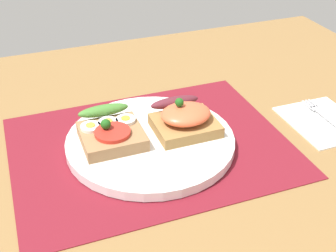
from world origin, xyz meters
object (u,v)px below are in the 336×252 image
Objects in this scene: napkin at (323,121)px; fork at (326,117)px; sandwich_egg_tomato at (110,131)px; plate at (150,142)px; sandwich_salmon at (184,118)px.

napkin is 1.06× the size of fork.
sandwich_egg_tomato is 37.13cm from napkin.
napkin is (30.66, -3.51, -0.77)cm from plate.
plate is at bearing -173.63° from sandwich_salmon.
plate is at bearing 174.23° from fork.
plate is 2.68× the size of sandwich_salmon.
plate is 2.53× the size of sandwich_egg_tomato.
fork is at bearing -7.43° from sandwich_egg_tomato.
sandwich_egg_tomato is at bearing 175.03° from sandwich_salmon.
fork is at bearing -5.77° from plate.
sandwich_egg_tomato reaches higher than plate.
fork is at bearing 22.90° from napkin.
fork is (31.44, -3.18, -0.31)cm from plate.
plate is 2.00× the size of fork.
napkin is (36.63, -5.21, -3.05)cm from sandwich_egg_tomato.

